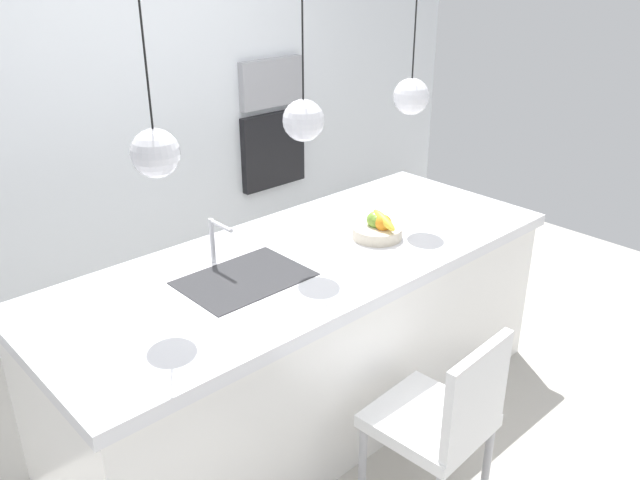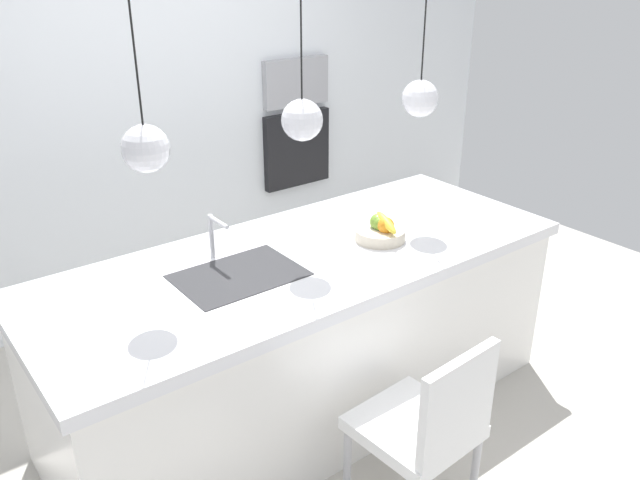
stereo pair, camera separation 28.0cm
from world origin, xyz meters
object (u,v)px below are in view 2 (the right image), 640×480
(fruit_bowl, at_px, (381,231))
(oven, at_px, (296,149))
(chair_near, at_px, (427,424))
(microwave, at_px, (295,82))

(fruit_bowl, height_order, oven, oven)
(fruit_bowl, xyz_separation_m, chair_near, (-0.44, -0.80, -0.47))
(microwave, bearing_deg, chair_near, -114.15)
(fruit_bowl, height_order, microwave, microwave)
(microwave, relative_size, oven, 0.96)
(fruit_bowl, bearing_deg, microwave, 68.33)
(microwave, xyz_separation_m, chair_near, (-1.11, -2.48, -0.89))
(fruit_bowl, bearing_deg, oven, 68.33)
(chair_near, bearing_deg, fruit_bowl, 60.94)
(oven, bearing_deg, microwave, 0.00)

